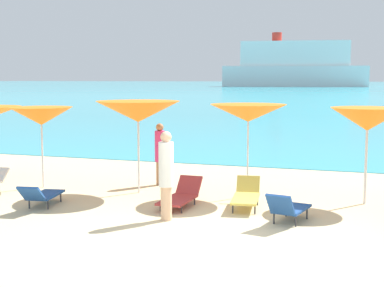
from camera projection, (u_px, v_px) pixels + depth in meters
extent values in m
cube|color=beige|center=(290.00, 167.00, 19.91)|extent=(50.00, 100.00, 0.30)
cube|color=#38B7CC|center=(375.00, 85.00, 225.51)|extent=(650.00, 440.00, 0.02)
cylinder|color=silver|center=(42.00, 150.00, 15.38)|extent=(0.05, 0.05, 2.10)
cone|color=orange|center=(41.00, 116.00, 15.27)|extent=(1.74, 1.74, 0.49)
sphere|color=silver|center=(41.00, 111.00, 15.25)|extent=(0.07, 0.07, 0.07)
cylinder|color=silver|center=(139.00, 150.00, 14.64)|extent=(0.05, 0.05, 2.28)
cone|color=orange|center=(138.00, 112.00, 14.52)|extent=(2.43, 2.43, 0.55)
sphere|color=silver|center=(138.00, 105.00, 14.50)|extent=(0.07, 0.07, 0.07)
cylinder|color=silver|center=(248.00, 153.00, 14.15)|extent=(0.04, 0.04, 2.25)
cone|color=orange|center=(248.00, 113.00, 14.03)|extent=(2.06, 2.06, 0.44)
sphere|color=silver|center=(248.00, 107.00, 14.01)|extent=(0.07, 0.07, 0.07)
cylinder|color=silver|center=(366.00, 159.00, 13.33)|extent=(0.06, 0.06, 2.18)
cone|color=orange|center=(368.00, 119.00, 13.22)|extent=(1.77, 1.77, 0.55)
sphere|color=silver|center=(368.00, 112.00, 13.20)|extent=(0.07, 0.07, 0.07)
cube|color=#1E478C|center=(292.00, 209.00, 11.82)|extent=(0.74, 1.12, 0.05)
cube|color=#1E478C|center=(280.00, 205.00, 11.21)|extent=(0.59, 0.45, 0.47)
cylinder|color=#333338|center=(307.00, 214.00, 12.00)|extent=(0.04, 0.04, 0.24)
cylinder|color=#333338|center=(286.00, 211.00, 12.23)|extent=(0.04, 0.04, 0.24)
cylinder|color=#333338|center=(296.00, 221.00, 11.37)|extent=(0.04, 0.04, 0.24)
cylinder|color=#333338|center=(274.00, 218.00, 11.60)|extent=(0.04, 0.04, 0.24)
cube|color=#1E478C|center=(46.00, 195.00, 13.33)|extent=(0.73, 1.21, 0.05)
cube|color=#1E478C|center=(32.00, 194.00, 12.53)|extent=(0.58, 0.57, 0.41)
cylinder|color=#333338|center=(61.00, 197.00, 13.66)|extent=(0.04, 0.04, 0.22)
cylinder|color=#333338|center=(43.00, 197.00, 13.72)|extent=(0.04, 0.04, 0.22)
cylinder|color=#333338|center=(48.00, 205.00, 12.88)|extent=(0.04, 0.04, 0.22)
cylinder|color=#333338|center=(29.00, 204.00, 12.95)|extent=(0.04, 0.04, 0.22)
cube|color=#A53333|center=(177.00, 200.00, 12.97)|extent=(0.63, 1.25, 0.05)
cube|color=#A53333|center=(189.00, 185.00, 13.69)|extent=(0.59, 0.41, 0.43)
cylinder|color=#333338|center=(160.00, 208.00, 12.70)|extent=(0.04, 0.04, 0.17)
cylinder|color=#333338|center=(182.00, 209.00, 12.52)|extent=(0.04, 0.04, 0.17)
cylinder|color=#333338|center=(174.00, 200.00, 13.51)|extent=(0.04, 0.04, 0.17)
cylinder|color=#333338|center=(195.00, 201.00, 13.34)|extent=(0.04, 0.04, 0.17)
cube|color=#D8BF4C|center=(245.00, 199.00, 12.84)|extent=(0.76, 1.35, 0.05)
cube|color=#D8BF4C|center=(248.00, 184.00, 13.57)|extent=(0.59, 0.38, 0.40)
cylinder|color=#333338|center=(233.00, 208.00, 12.50)|extent=(0.04, 0.04, 0.23)
cylinder|color=#333338|center=(255.00, 209.00, 12.41)|extent=(0.04, 0.04, 0.23)
cylinder|color=#333338|center=(237.00, 200.00, 13.37)|extent=(0.04, 0.04, 0.23)
cylinder|color=#333338|center=(257.00, 201.00, 13.29)|extent=(0.04, 0.04, 0.23)
cylinder|color=#A3704C|center=(160.00, 173.00, 15.79)|extent=(0.21, 0.21, 0.67)
cylinder|color=#D83372|center=(160.00, 146.00, 15.70)|extent=(0.28, 0.28, 0.87)
sphere|color=#A3704C|center=(160.00, 127.00, 15.63)|extent=(0.22, 0.22, 0.22)
cylinder|color=#DBAA84|center=(166.00, 203.00, 11.88)|extent=(0.24, 0.24, 0.73)
cylinder|color=white|center=(166.00, 164.00, 11.78)|extent=(0.32, 0.32, 0.95)
sphere|color=#DBAA84|center=(166.00, 137.00, 11.71)|extent=(0.24, 0.24, 0.24)
cube|color=white|center=(294.00, 76.00, 191.87)|extent=(49.46, 17.12, 6.98)
cube|color=white|center=(295.00, 54.00, 190.97)|extent=(37.20, 13.50, 8.42)
cylinder|color=red|center=(277.00, 37.00, 191.30)|extent=(3.33, 3.33, 3.00)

